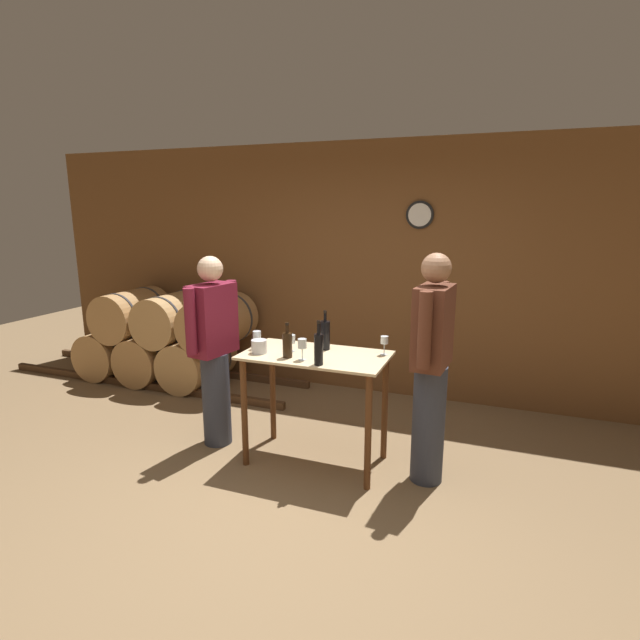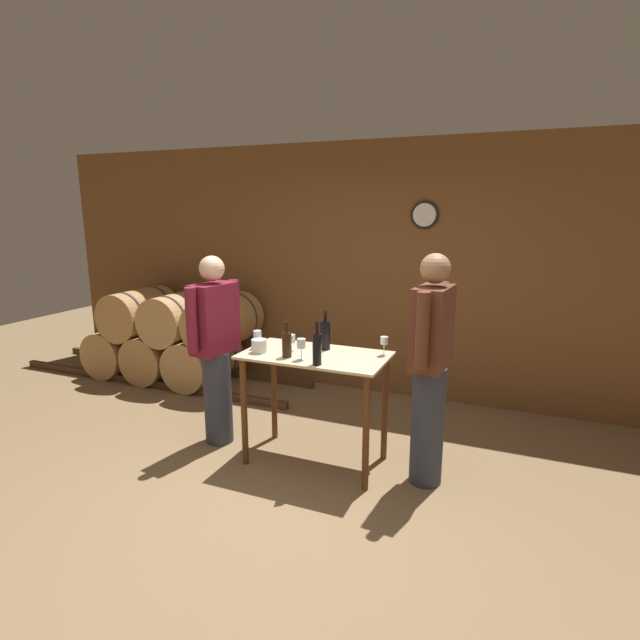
% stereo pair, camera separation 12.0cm
% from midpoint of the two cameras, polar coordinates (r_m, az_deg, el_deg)
% --- Properties ---
extents(ground_plane, '(14.00, 14.00, 0.00)m').
position_cam_midpoint_polar(ground_plane, '(3.61, -4.16, -21.14)').
color(ground_plane, brown).
extents(back_wall, '(8.40, 0.08, 2.70)m').
position_cam_midpoint_polar(back_wall, '(5.40, 7.73, 5.54)').
color(back_wall, brown).
rests_on(back_wall, ground_plane).
extents(barrel_rack, '(3.70, 0.84, 1.07)m').
position_cam_midpoint_polar(barrel_rack, '(6.17, -16.19, -1.86)').
color(barrel_rack, '#4C331E').
rests_on(barrel_rack, ground_plane).
extents(tasting_table, '(1.12, 0.62, 0.90)m').
position_cam_midpoint_polar(tasting_table, '(3.93, 0.32, -6.51)').
color(tasting_table, beige).
rests_on(tasting_table, ground_plane).
extents(wine_bottle_far_left, '(0.07, 0.07, 0.27)m').
position_cam_midpoint_polar(wine_bottle_far_left, '(3.77, -2.91, -2.75)').
color(wine_bottle_far_left, black).
rests_on(wine_bottle_far_left, tasting_table).
extents(wine_bottle_left, '(0.08, 0.08, 0.32)m').
position_cam_midpoint_polar(wine_bottle_left, '(3.97, 1.47, -1.68)').
color(wine_bottle_left, black).
rests_on(wine_bottle_left, tasting_table).
extents(wine_bottle_center, '(0.07, 0.07, 0.33)m').
position_cam_midpoint_polar(wine_bottle_center, '(3.58, 0.62, -3.22)').
color(wine_bottle_center, black).
rests_on(wine_bottle_center, tasting_table).
extents(wine_glass_near_left, '(0.07, 0.07, 0.15)m').
position_cam_midpoint_polar(wine_glass_near_left, '(4.03, -6.32, -1.75)').
color(wine_glass_near_left, silver).
rests_on(wine_glass_near_left, tasting_table).
extents(wine_glass_near_center, '(0.06, 0.06, 0.14)m').
position_cam_midpoint_polar(wine_glass_near_center, '(3.93, -2.43, -2.23)').
color(wine_glass_near_center, silver).
rests_on(wine_glass_near_center, tasting_table).
extents(wine_glass_near_right, '(0.07, 0.07, 0.16)m').
position_cam_midpoint_polar(wine_glass_near_right, '(3.69, -1.23, -2.79)').
color(wine_glass_near_right, silver).
rests_on(wine_glass_near_right, tasting_table).
extents(wine_glass_far_side, '(0.06, 0.06, 0.15)m').
position_cam_midpoint_polar(wine_glass_far_side, '(3.85, 8.24, -2.46)').
color(wine_glass_far_side, silver).
rests_on(wine_glass_far_side, tasting_table).
extents(ice_bucket, '(0.12, 0.12, 0.10)m').
position_cam_midpoint_polar(ice_bucket, '(3.92, -6.10, -2.96)').
color(ice_bucket, silver).
rests_on(ice_bucket, tasting_table).
extents(person_host, '(0.25, 0.59, 1.71)m').
position_cam_midpoint_polar(person_host, '(3.68, 13.43, -5.15)').
color(person_host, '#333847').
rests_on(person_host, ground_plane).
extents(person_visitor_with_scarf, '(0.29, 0.58, 1.63)m').
position_cam_midpoint_polar(person_visitor_with_scarf, '(4.31, -11.07, -3.03)').
color(person_visitor_with_scarf, '#333847').
rests_on(person_visitor_with_scarf, ground_plane).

